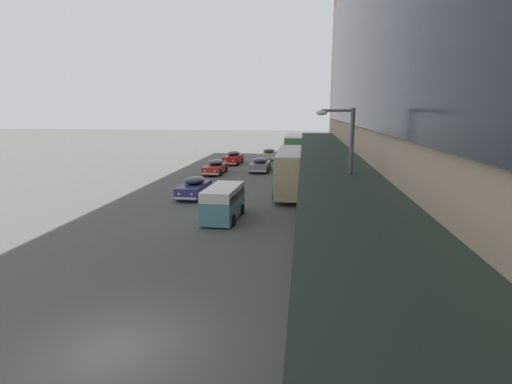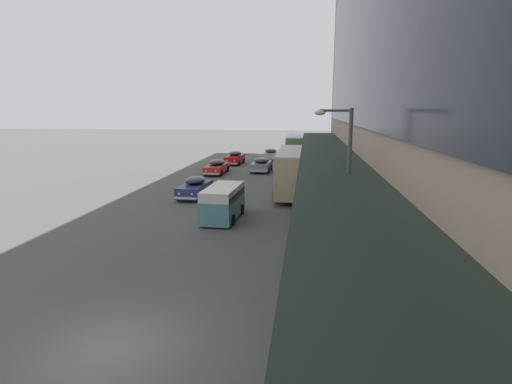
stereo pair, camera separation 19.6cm
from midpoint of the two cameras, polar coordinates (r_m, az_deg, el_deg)
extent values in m
plane|color=#4E504B|center=(12.22, -20.05, -20.47)|extent=(240.00, 240.00, 0.00)
cube|color=#202E24|center=(9.60, 14.71, -4.42)|extent=(3.20, 72.00, 0.24)
cube|color=#4C8F4E|center=(49.40, 5.49, 6.27)|extent=(2.63, 9.87, 2.91)
cube|color=black|center=(49.37, 5.50, 6.68)|extent=(2.65, 9.09, 1.28)
cube|color=silver|center=(49.29, 5.52, 8.02)|extent=(2.53, 9.87, 0.12)
cube|color=black|center=(54.25, 5.54, 8.02)|extent=(1.22, 0.08, 0.36)
cylinder|color=black|center=(52.88, 4.15, 5.22)|extent=(0.27, 1.00, 1.00)
cylinder|color=black|center=(52.87, 6.81, 5.17)|extent=(0.27, 1.00, 1.00)
cylinder|color=black|center=(46.54, 3.93, 4.36)|extent=(0.27, 1.00, 1.00)
cylinder|color=black|center=(46.53, 6.95, 4.30)|extent=(0.27, 1.00, 1.00)
cube|color=tan|center=(30.86, 5.22, 3.08)|extent=(2.58, 9.47, 2.90)
cube|color=black|center=(30.81, 5.23, 3.72)|extent=(2.61, 8.72, 1.28)
cube|color=silver|center=(30.68, 5.27, 5.86)|extent=(2.48, 9.47, 0.12)
cube|color=black|center=(35.45, 5.42, 6.14)|extent=(1.26, 0.07, 0.36)
cylinder|color=black|center=(34.29, 3.19, 1.76)|extent=(0.26, 1.00, 1.00)
cylinder|color=black|center=(34.24, 7.40, 1.67)|extent=(0.26, 1.00, 1.00)
cylinder|color=black|center=(28.26, 2.49, -0.35)|extent=(0.26, 1.00, 1.00)
cylinder|color=black|center=(28.21, 7.59, -0.47)|extent=(0.26, 1.00, 1.00)
cube|color=gray|center=(42.13, 0.48, 3.76)|extent=(1.91, 4.22, 0.76)
ellipsoid|color=#1E232D|center=(41.84, 0.44, 4.55)|extent=(1.65, 2.34, 0.52)
cube|color=silver|center=(44.26, 0.85, 3.84)|extent=(1.72, 0.16, 0.14)
cube|color=silver|center=(40.06, 0.07, 3.02)|extent=(1.72, 0.16, 0.14)
sphere|color=silver|center=(44.26, 0.20, 4.20)|extent=(0.18, 0.18, 0.18)
sphere|color=silver|center=(44.13, 1.49, 4.18)|extent=(0.18, 0.18, 0.18)
cylinder|color=black|center=(43.56, -0.48, 3.65)|extent=(0.16, 0.64, 0.64)
cylinder|color=black|center=(43.33, 1.89, 3.60)|extent=(0.16, 0.64, 0.64)
cylinder|color=black|center=(41.03, -1.02, 3.15)|extent=(0.16, 0.64, 0.64)
cylinder|color=black|center=(40.78, 1.50, 3.10)|extent=(0.16, 0.64, 0.64)
cube|color=olive|center=(60.44, 5.41, 6.07)|extent=(1.91, 4.44, 0.70)
ellipsoid|color=#1E232D|center=(60.17, 5.43, 6.64)|extent=(1.63, 2.46, 0.60)
cube|color=silver|center=(62.69, 5.38, 6.08)|extent=(1.67, 0.18, 0.14)
cube|color=silver|center=(58.24, 5.44, 5.66)|extent=(1.67, 0.18, 0.14)
sphere|color=silver|center=(62.63, 4.94, 6.31)|extent=(0.18, 0.18, 0.18)
sphere|color=silver|center=(62.65, 5.83, 6.30)|extent=(0.18, 0.18, 0.18)
cylinder|color=black|center=(61.81, 4.58, 5.97)|extent=(0.16, 0.64, 0.64)
cylinder|color=black|center=(61.84, 6.21, 5.94)|extent=(0.16, 0.64, 0.64)
cylinder|color=black|center=(59.11, 4.57, 5.71)|extent=(0.16, 0.64, 0.64)
cylinder|color=black|center=(59.14, 6.27, 5.68)|extent=(0.16, 0.64, 0.64)
cube|color=#B71812|center=(47.94, -3.38, 4.75)|extent=(1.87, 4.35, 0.85)
ellipsoid|color=#1E232D|center=(48.07, -3.33, 5.55)|extent=(1.58, 2.42, 0.50)
cube|color=silver|center=(45.86, -3.98, 4.08)|extent=(1.59, 0.19, 0.14)
cube|color=silver|center=(50.09, -2.82, 4.73)|extent=(1.59, 0.19, 0.14)
sphere|color=silver|center=(45.74, -3.42, 4.48)|extent=(0.18, 0.18, 0.18)
sphere|color=silver|center=(45.95, -4.54, 4.50)|extent=(0.18, 0.18, 0.18)
cylinder|color=black|center=(46.52, -2.73, 4.14)|extent=(0.17, 0.65, 0.64)
cylinder|color=black|center=(46.89, -4.73, 4.18)|extent=(0.17, 0.65, 0.64)
cylinder|color=black|center=(49.09, -2.08, 4.54)|extent=(0.17, 0.65, 0.64)
cylinder|color=black|center=(49.45, -3.98, 4.57)|extent=(0.17, 0.65, 0.64)
cube|color=#B5281A|center=(40.84, -5.97, 3.41)|extent=(1.77, 4.71, 0.71)
ellipsoid|color=#1E232D|center=(40.99, -5.91, 4.27)|extent=(1.54, 2.60, 0.51)
cube|color=silver|center=(38.57, -6.78, 2.60)|extent=(1.64, 0.14, 0.14)
cube|color=silver|center=(43.18, -5.23, 3.60)|extent=(1.64, 0.14, 0.14)
sphere|color=silver|center=(38.45, -6.09, 2.97)|extent=(0.18, 0.18, 0.18)
sphere|color=silver|center=(38.68, -7.46, 2.99)|extent=(0.18, 0.18, 0.18)
cylinder|color=black|center=(39.28, -5.22, 2.73)|extent=(0.15, 0.64, 0.64)
cylinder|color=black|center=(39.69, -7.65, 2.76)|extent=(0.15, 0.64, 0.64)
cylinder|color=black|center=(42.09, -4.36, 3.33)|extent=(0.15, 0.64, 0.64)
cylinder|color=black|center=(42.48, -6.64, 3.36)|extent=(0.15, 0.64, 0.64)
cube|color=beige|center=(52.67, 1.79, 5.31)|extent=(1.83, 4.10, 0.72)
ellipsoid|color=#1E232D|center=(52.41, 1.77, 5.93)|extent=(1.58, 2.27, 0.50)
cube|color=silver|center=(54.75, 2.04, 5.33)|extent=(1.65, 0.16, 0.14)
cube|color=silver|center=(50.64, 1.53, 4.82)|extent=(1.65, 0.16, 0.14)
sphere|color=silver|center=(54.75, 1.54, 5.60)|extent=(0.18, 0.18, 0.18)
sphere|color=silver|center=(54.65, 2.53, 5.58)|extent=(0.18, 0.18, 0.18)
cylinder|color=black|center=(54.05, 1.03, 5.20)|extent=(0.16, 0.64, 0.64)
cylinder|color=black|center=(53.86, 2.86, 5.16)|extent=(0.16, 0.64, 0.64)
cylinder|color=black|center=(51.57, 0.68, 4.89)|extent=(0.16, 0.64, 0.64)
cylinder|color=black|center=(51.37, 2.60, 4.85)|extent=(0.16, 0.64, 0.64)
cube|color=navy|center=(30.01, -9.02, 0.44)|extent=(1.76, 4.28, 0.78)
ellipsoid|color=#1E232D|center=(30.09, -8.94, 1.68)|extent=(1.52, 2.36, 0.51)
cube|color=silver|center=(28.03, -10.28, -0.90)|extent=(1.59, 0.15, 0.14)
cube|color=silver|center=(32.10, -7.89, 0.76)|extent=(1.59, 0.15, 0.14)
sphere|color=silver|center=(27.86, -9.39, -0.33)|extent=(0.18, 0.18, 0.18)
sphere|color=silver|center=(28.14, -11.18, -0.28)|extent=(0.18, 0.18, 0.18)
cylinder|color=black|center=(28.59, -8.15, -0.69)|extent=(0.15, 0.64, 0.64)
cylinder|color=black|center=(29.10, -11.33, -0.58)|extent=(0.15, 0.64, 0.64)
cylinder|color=black|center=(31.08, -6.83, 0.33)|extent=(0.15, 0.64, 0.64)
cylinder|color=black|center=(31.54, -9.77, 0.41)|extent=(0.15, 0.64, 0.64)
cube|color=teal|center=(23.67, -4.93, -2.10)|extent=(1.95, 4.38, 1.29)
cube|color=silver|center=(23.49, -4.96, -0.24)|extent=(1.91, 4.29, 0.83)
cube|color=black|center=(23.51, -4.96, -0.46)|extent=(1.97, 3.95, 0.41)
ellipsoid|color=teal|center=(25.62, -3.78, -0.71)|extent=(1.64, 0.67, 1.11)
cylinder|color=black|center=(25.16, -6.14, -2.33)|extent=(0.19, 0.65, 0.64)
cylinder|color=black|center=(24.76, -2.23, -2.50)|extent=(0.19, 0.65, 0.64)
cylinder|color=black|center=(22.85, -7.81, -3.81)|extent=(0.19, 0.65, 0.64)
cylinder|color=black|center=(22.40, -3.52, -4.03)|extent=(0.19, 0.65, 0.64)
cube|color=#372312|center=(8.94, 25.25, -23.62)|extent=(0.47, 0.40, 0.70)
cylinder|color=#372312|center=(9.09, 26.51, -22.85)|extent=(0.10, 0.10, 0.63)
sphere|color=tan|center=(8.69, 25.53, -21.11)|extent=(0.22, 0.22, 0.22)
cylinder|color=black|center=(8.65, 25.58, -20.68)|extent=(0.33, 0.33, 0.02)
cylinder|color=black|center=(8.62, 25.62, -20.34)|extent=(0.21, 0.21, 0.12)
cylinder|color=#4C4C51|center=(16.31, 12.88, 0.51)|extent=(0.16, 0.16, 6.29)
cylinder|color=#4C4C51|center=(15.97, 11.20, 11.35)|extent=(1.20, 0.10, 0.10)
ellipsoid|color=silver|center=(15.94, 9.00, 11.14)|extent=(0.44, 0.28, 0.20)
cylinder|color=red|center=(13.46, 14.00, -14.88)|extent=(0.20, 0.20, 0.55)
sphere|color=red|center=(13.31, 14.07, -13.59)|extent=(0.18, 0.18, 0.18)
cylinder|color=red|center=(13.58, 13.93, -14.50)|extent=(0.08, 0.10, 0.08)
cylinder|color=red|center=(13.31, 14.09, -15.06)|extent=(0.08, 0.10, 0.08)
camera|label=1|loc=(0.10, -90.22, -0.05)|focal=28.00mm
camera|label=2|loc=(0.10, 89.78, 0.05)|focal=28.00mm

